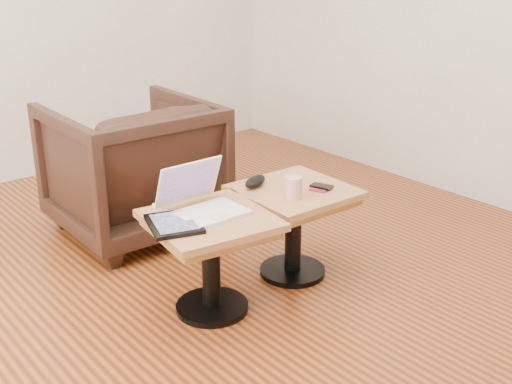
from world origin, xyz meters
TOP-DOWN VIEW (x-y plane):
  - side_table_left at (0.18, -0.00)m, footprint 0.55×0.55m
  - side_table_right at (0.68, 0.02)m, footprint 0.51×0.51m
  - laptop at (0.18, 0.05)m, footprint 0.31×0.29m
  - tablet at (0.01, 0.01)m, footprint 0.27×0.30m
  - charging_adapter at (0.05, 0.20)m, footprint 0.05×0.05m
  - glasses_case at (0.56, 0.16)m, footprint 0.17×0.12m
  - striped_cup at (0.60, -0.07)m, footprint 0.10×0.10m
  - earbuds_tangle at (0.70, 0.05)m, footprint 0.07×0.05m
  - phone_on_sleeve at (0.78, -0.06)m, footprint 0.13×0.11m
  - armchair at (0.35, 0.96)m, footprint 0.82×0.84m

SIDE VIEW (x-z plane):
  - side_table_left at x=0.18m, z-range 0.11..0.56m
  - side_table_right at x=0.68m, z-range 0.11..0.56m
  - armchair at x=0.35m, z-range 0.00..0.75m
  - earbuds_tangle at x=0.70m, z-range 0.45..0.46m
  - phone_on_sleeve at x=0.78m, z-range 0.45..0.46m
  - tablet at x=0.01m, z-range 0.45..0.46m
  - charging_adapter at x=0.05m, z-range 0.45..0.47m
  - glasses_case at x=0.56m, z-range 0.45..0.50m
  - laptop at x=0.18m, z-range 0.38..0.59m
  - striped_cup at x=0.60m, z-range 0.45..0.54m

